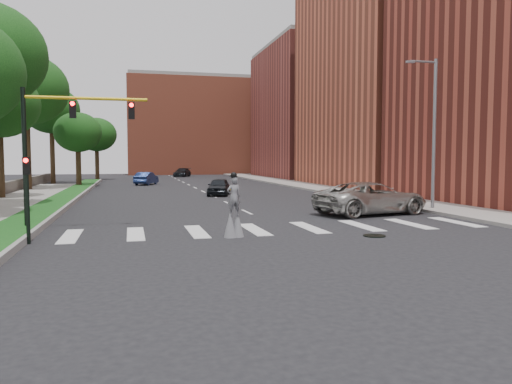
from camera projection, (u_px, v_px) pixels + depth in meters
name	position (u px, v px, depth m)	size (l,w,h in m)	color
ground_plane	(289.00, 232.00, 21.50)	(160.00, 160.00, 0.00)	black
grass_median	(65.00, 198.00, 38.02)	(2.00, 60.00, 0.25)	#144616
median_curb	(79.00, 197.00, 38.28)	(0.20, 60.00, 0.28)	gray
sidewalk_right	(332.00, 189.00, 48.72)	(5.00, 90.00, 0.18)	gray
manhole	(374.00, 236.00, 20.29)	(0.90, 0.90, 0.04)	black
building_mid	(395.00, 78.00, 55.05)	(16.00, 22.00, 24.00)	#BD563B
building_far	(316.00, 114.00, 78.40)	(16.00, 22.00, 20.00)	#953F37
building_backdrop	(196.00, 128.00, 97.77)	(26.00, 14.00, 18.00)	#BD563B
streetlight	(433.00, 129.00, 29.62)	(2.05, 0.20, 9.00)	slate
traffic_signal	(54.00, 136.00, 21.72)	(5.30, 0.23, 6.20)	black
secondary_signal	(27.00, 192.00, 18.36)	(0.25, 0.21, 3.23)	black
stilt_performer	(234.00, 213.00, 20.00)	(0.83, 0.58, 2.62)	#2F2013
suv_crossing	(371.00, 198.00, 28.07)	(3.03, 6.58, 1.83)	#ACA9A2
car_near	(219.00, 187.00, 42.04)	(1.72, 4.28, 1.46)	black
car_mid	(146.00, 178.00, 58.14)	(1.56, 4.48, 1.48)	navy
car_far	(182.00, 172.00, 82.21)	(1.99, 4.90, 1.42)	black
tree_4	(26.00, 90.00, 46.88)	(7.83, 7.83, 12.93)	#2F2013
tree_5	(51.00, 110.00, 60.15)	(6.70, 6.70, 11.76)	#2F2013
tree_6	(78.00, 133.00, 53.53)	(5.03, 5.03, 8.03)	#2F2013
tree_7	(96.00, 135.00, 70.02)	(5.55, 5.55, 8.75)	#2F2013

